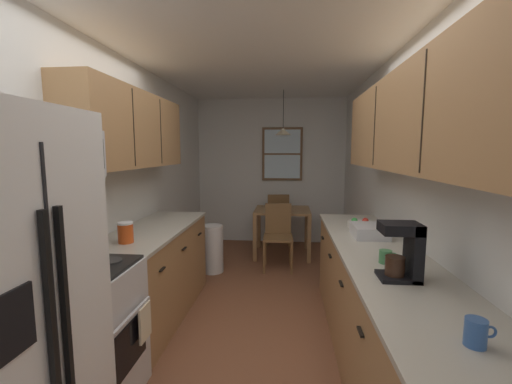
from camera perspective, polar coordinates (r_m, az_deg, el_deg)
The scene contains 24 objects.
ground_plane at distance 3.71m, azimuth 0.26°, elevation -19.19°, with size 12.00×12.00×0.00m, color brown.
wall_left at distance 3.72m, azimuth -20.94°, elevation 0.98°, with size 0.10×9.00×2.55m, color silver.
wall_right at distance 3.49m, azimuth 22.92°, elevation 0.52°, with size 0.10×9.00×2.55m, color silver.
wall_back at distance 5.98m, azimuth 2.56°, elevation 3.57°, with size 4.40×0.10×2.55m, color silver.
ceiling_slab at distance 3.46m, azimuth 0.29°, elevation 23.03°, with size 4.40×9.00×0.08m, color white.
stove_range at distance 2.54m, azimuth -27.93°, elevation -21.12°, with size 0.66×0.64×1.10m.
microwave_over_range at distance 2.33m, azimuth -31.91°, elevation 5.52°, with size 0.39×0.56×0.31m.
counter_left at distance 3.51m, azimuth -17.10°, elevation -13.05°, with size 0.64×1.72×0.90m.
upper_cabinets_left at distance 3.32m, azimuth -20.58°, elevation 9.94°, with size 0.33×1.80×0.69m.
counter_right at distance 2.69m, azimuth 21.23°, elevation -19.67°, with size 0.64×3.19×0.90m.
upper_cabinets_right at distance 2.42m, azimuth 26.30°, elevation 10.95°, with size 0.33×2.87×0.67m.
dining_table at distance 5.24m, azimuth 4.54°, elevation -4.31°, with size 0.85×0.76×0.73m.
dining_chair_near at distance 4.69m, azimuth 3.81°, elevation -7.02°, with size 0.41×0.41×0.90m.
dining_chair_far at distance 5.84m, azimuth 3.74°, elevation -4.20°, with size 0.45×0.45×0.90m.
pendant_light at distance 5.14m, azimuth 4.69°, elevation 10.32°, with size 0.24×0.24×0.67m.
back_window at distance 5.89m, azimuth 4.53°, elevation 6.52°, with size 0.70×0.05×0.93m.
trash_bin at distance 4.60m, azimuth -7.44°, elevation -9.62°, with size 0.28×0.28×0.65m, color white.
storage_canister at distance 2.90m, azimuth -21.50°, elevation -6.48°, with size 0.12×0.12×0.17m.
dish_towel at distance 2.50m, azimuth -18.54°, elevation -20.46°, with size 0.02×0.16×0.24m, color beige.
coffee_maker at distance 2.11m, azimuth 24.22°, elevation -9.10°, with size 0.22×0.18×0.33m.
mug_by_coffeemaker at distance 2.39m, azimuth 21.40°, elevation -10.32°, with size 0.12×0.08×0.09m.
mug_spare at distance 1.60m, azimuth 33.61°, elevation -19.47°, with size 0.12×0.08×0.11m.
fruit_bowl at distance 3.40m, azimuth 17.43°, elevation -5.20°, with size 0.24×0.24×0.09m.
dish_rack at distance 3.06m, azimuth 18.91°, elevation -6.34°, with size 0.28×0.34×0.10m, color silver.
Camera 1 is at (0.30, -2.31, 1.64)m, focal length 23.28 mm.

